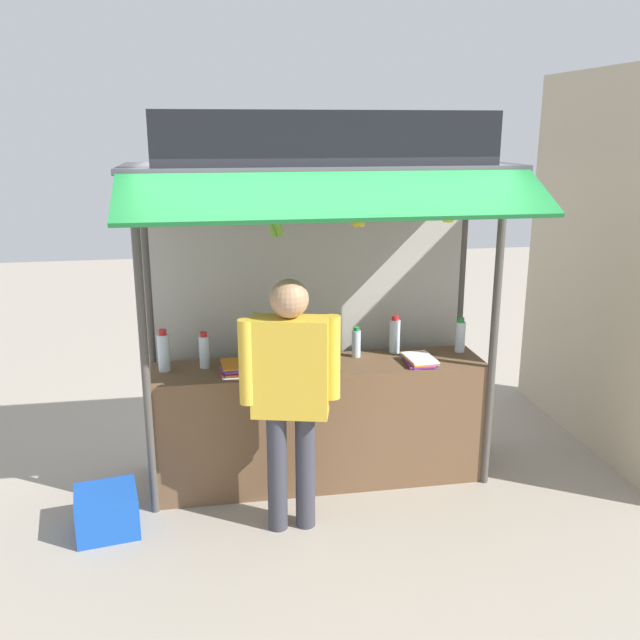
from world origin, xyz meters
The scene contains 17 objects.
ground_plane centered at (0.00, 0.00, 0.00)m, with size 20.00×20.00×0.00m, color #9E9384.
stall_counter centered at (0.00, 0.00, 0.48)m, with size 2.52×0.55×0.96m, color brown.
stall_structure centered at (0.00, 0.12, 1.67)m, with size 2.72×1.44×2.79m.
water_bottle_front_right centered at (-0.86, 0.08, 1.08)m, with size 0.08×0.08×0.28m.
water_bottle_rear_center centered at (-0.07, 0.02, 1.09)m, with size 0.08×0.08×0.28m.
water_bottle_center centered at (0.64, 0.19, 1.10)m, with size 0.08×0.08×0.30m.
water_bottle_far_left centered at (0.31, 0.13, 1.07)m, with size 0.07×0.07×0.24m.
water_bottle_back_right centered at (1.15, 0.12, 1.09)m, with size 0.08×0.08×0.28m.
water_bottle_mid_left centered at (-1.15, 0.06, 1.10)m, with size 0.09×0.09×0.31m.
magazine_stack_front_left centered at (0.75, -0.10, 0.98)m, with size 0.23×0.30×0.06m.
magazine_stack_mid_right centered at (-0.62, -0.07, 0.99)m, with size 0.27×0.30×0.08m.
banana_bunch_rightmost centered at (0.82, -0.37, 2.12)m, with size 0.10×0.09×0.26m.
banana_bunch_inner_right centered at (0.19, -0.38, 2.13)m, with size 0.11×0.11×0.27m.
banana_bunch_leftmost centered at (-0.36, -0.38, 2.07)m, with size 0.12×0.12×0.33m.
vendor_person centered at (-0.31, -0.64, 1.06)m, with size 0.67×0.33×1.76m.
plastic_crate centered at (-1.57, -0.47, 0.14)m, with size 0.41×0.41×0.29m, color #194CB2.
neighbour_wall centered at (2.49, 0.30, 1.58)m, with size 0.20×2.40×3.16m, color #C1B193.
Camera 1 is at (-0.83, -4.85, 2.68)m, focal length 38.59 mm.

